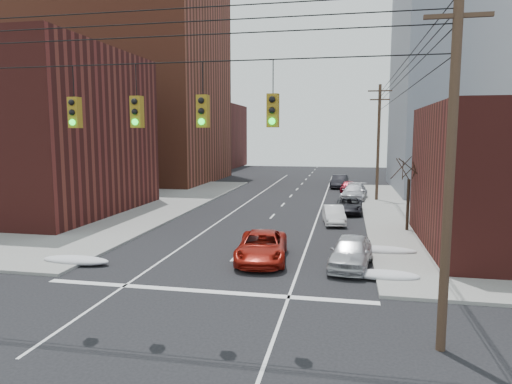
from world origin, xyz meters
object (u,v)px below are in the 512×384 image
at_px(red_pickup, 262,247).
at_px(lot_car_c, 15,209).
at_px(parked_car_f, 339,181).
at_px(lot_car_d, 50,199).
at_px(parked_car_b, 334,215).
at_px(parked_car_d, 354,192).
at_px(parked_car_c, 349,206).
at_px(lot_car_b, 120,196).
at_px(parked_car_e, 348,186).
at_px(lot_car_a, 91,203).
at_px(parked_car_a, 351,252).

xyz_separation_m(red_pickup, lot_car_c, (-20.09, 7.20, 0.11)).
bearing_deg(parked_car_f, lot_car_d, -134.05).
bearing_deg(lot_car_d, parked_car_b, -119.11).
relative_size(red_pickup, parked_car_d, 0.97).
height_order(red_pickup, lot_car_d, red_pickup).
relative_size(parked_car_d, parked_car_f, 1.15).
height_order(lot_car_c, lot_car_d, lot_car_c).
height_order(parked_car_b, parked_car_c, parked_car_b).
bearing_deg(lot_car_b, parked_car_b, -103.88).
relative_size(parked_car_c, lot_car_b, 1.01).
relative_size(parked_car_d, parked_car_e, 1.50).
height_order(parked_car_c, lot_car_c, lot_car_c).
relative_size(parked_car_c, lot_car_d, 1.20).
bearing_deg(parked_car_e, red_pickup, -90.94).
xyz_separation_m(parked_car_d, lot_car_a, (-21.23, -11.44, 0.06)).
relative_size(parked_car_d, lot_car_a, 1.29).
height_order(parked_car_f, lot_car_c, parked_car_f).
relative_size(red_pickup, parked_car_e, 1.44).
bearing_deg(parked_car_f, parked_car_c, -79.92).
bearing_deg(lot_car_a, red_pickup, -136.14).
relative_size(parked_car_c, lot_car_c, 0.94).
bearing_deg(parked_car_d, lot_car_c, -141.17).
distance_m(red_pickup, parked_car_f, 33.08).
xyz_separation_m(red_pickup, lot_car_a, (-16.33, 11.25, 0.12)).
bearing_deg(parked_car_b, lot_car_b, 156.88).
xyz_separation_m(parked_car_c, parked_car_f, (-1.09, 17.78, 0.15)).
distance_m(parked_car_a, parked_car_d, 23.04).
bearing_deg(parked_car_f, red_pickup, -89.15).
distance_m(red_pickup, parked_car_a, 4.43).
distance_m(parked_car_e, lot_car_b, 24.53).
distance_m(red_pickup, lot_car_b, 22.72).
bearing_deg(parked_car_e, parked_car_c, -82.32).
relative_size(parked_car_a, parked_car_d, 0.83).
distance_m(parked_car_a, parked_car_c, 15.48).
distance_m(red_pickup, lot_car_d, 24.74).
relative_size(parked_car_b, lot_car_c, 0.82).
bearing_deg(lot_car_a, lot_car_c, 125.62).
height_order(parked_car_b, lot_car_c, lot_car_c).
bearing_deg(parked_car_c, parked_car_d, 88.25).
xyz_separation_m(parked_car_c, parked_car_e, (-0.05, 14.18, -0.01)).
bearing_deg(parked_car_b, parked_car_c, 69.42).
bearing_deg(lot_car_b, lot_car_a, -179.68).
relative_size(parked_car_c, lot_car_a, 1.06).
height_order(lot_car_b, lot_car_c, lot_car_c).
relative_size(parked_car_b, parked_car_c, 0.88).
relative_size(parked_car_d, lot_car_c, 1.14).
height_order(parked_car_d, lot_car_b, parked_car_d).
bearing_deg(red_pickup, parked_car_f, 78.25).
bearing_deg(parked_car_e, lot_car_b, -139.43).
relative_size(red_pickup, parked_car_b, 1.33).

